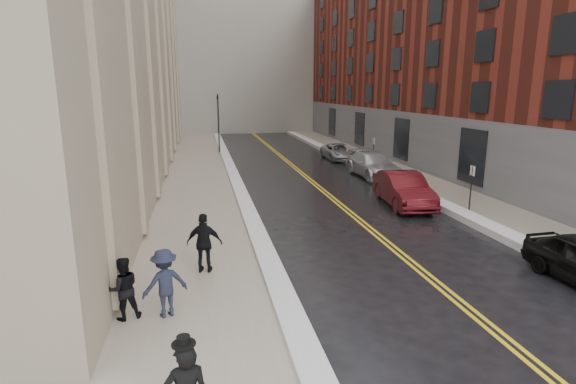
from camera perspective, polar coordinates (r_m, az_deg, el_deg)
name	(u,v)px	position (r m, az deg, el deg)	size (l,w,h in m)	color
ground	(372,310)	(12.35, 10.56, -14.48)	(160.00, 160.00, 0.00)	black
sidewalk_left	(198,186)	(26.73, -11.41, 0.70)	(4.00, 64.00, 0.15)	gray
sidewalk_right	(412,178)	(29.81, 15.50, 1.74)	(3.00, 64.00, 0.15)	gray
lane_stripe_a	(312,183)	(27.54, 3.05, 1.15)	(0.12, 64.00, 0.01)	gold
lane_stripe_b	(316,183)	(27.60, 3.53, 1.17)	(0.12, 64.00, 0.01)	gold
snow_ridge_left	(237,184)	(26.79, -6.50, 1.02)	(0.70, 60.80, 0.26)	white
snow_ridge_right	(385,178)	(29.02, 12.23, 1.78)	(0.85, 60.80, 0.30)	white
building_right	(480,45)	(39.76, 23.16, 16.84)	(14.00, 50.00, 18.00)	maroon
traffic_signal	(218,119)	(40.25, -8.84, 9.19)	(0.18, 0.15, 5.20)	black
parking_sign_near	(471,185)	(22.23, 22.25, 0.88)	(0.06, 0.35, 2.23)	black
parking_sign_far	(374,150)	(32.76, 10.81, 5.24)	(0.06, 0.35, 2.23)	black
car_maroon	(403,189)	(22.75, 14.44, 0.34)	(1.75, 5.01, 1.65)	#470C11
car_silver_near	(373,165)	(29.90, 10.75, 3.42)	(2.23, 5.48, 1.59)	#B5B7BD
car_silver_far	(339,152)	(36.85, 6.48, 5.09)	(2.11, 4.57, 1.27)	#999BA0
pedestrian_a	(123,288)	(11.79, -20.18, -11.42)	(0.77, 0.60, 1.58)	black
pedestrian_b	(165,283)	(11.60, -15.36, -11.06)	(1.11, 0.64, 1.73)	#1A1F30
pedestrian_c	(204,243)	(13.95, -10.56, -6.38)	(1.08, 0.45, 1.85)	black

